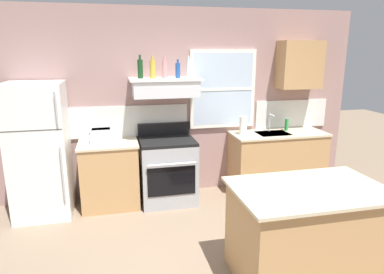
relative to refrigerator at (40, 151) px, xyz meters
name	(u,v)px	position (x,y,z in m)	size (l,w,h in m)	color
back_wall	(182,103)	(1.93, 0.39, 0.49)	(5.40, 0.11, 2.70)	gray
refrigerator	(40,151)	(0.00, 0.00, 0.00)	(0.70, 0.72, 1.73)	white
counter_left_of_stove	(110,174)	(0.85, 0.06, -0.41)	(0.79, 0.63, 0.91)	tan
toaster	(101,135)	(0.77, 0.07, 0.14)	(0.30, 0.20, 0.19)	silver
stove_range	(168,170)	(1.65, 0.02, -0.40)	(0.76, 0.69, 1.09)	#9EA0A5
range_hood_shelf	(165,87)	(1.65, 0.12, 0.76)	(0.96, 0.52, 0.24)	silver
bottle_dark_green_wine	(140,69)	(1.33, 0.16, 1.01)	(0.07, 0.07, 0.31)	#143819
bottle_champagne_gold_foil	(153,69)	(1.49, 0.12, 1.00)	(0.08, 0.08, 0.30)	#B29333
bottle_rose_pink	(165,69)	(1.65, 0.13, 1.00)	(0.07, 0.07, 0.29)	#C67F84
bottle_blue_liqueur	(178,70)	(1.82, 0.07, 0.98)	(0.07, 0.07, 0.25)	#1E478C
bottle_clear_tall	(189,68)	(1.98, 0.14, 1.00)	(0.06, 0.06, 0.30)	silver
counter_right_with_sink	(277,161)	(3.35, 0.06, -0.41)	(1.43, 0.63, 0.91)	tan
sink_faucet	(270,120)	(3.25, 0.16, 0.22)	(0.03, 0.17, 0.28)	silver
paper_towel_roll	(243,126)	(2.78, 0.06, 0.18)	(0.11, 0.11, 0.27)	white
dish_soap_bottle	(287,125)	(3.53, 0.16, 0.13)	(0.06, 0.06, 0.18)	#268C3F
kitchen_island	(306,233)	(2.64, -1.97, -0.41)	(1.40, 0.90, 0.91)	tan
upper_cabinet_right	(300,65)	(3.70, 0.20, 1.03)	(0.64, 0.32, 0.70)	tan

